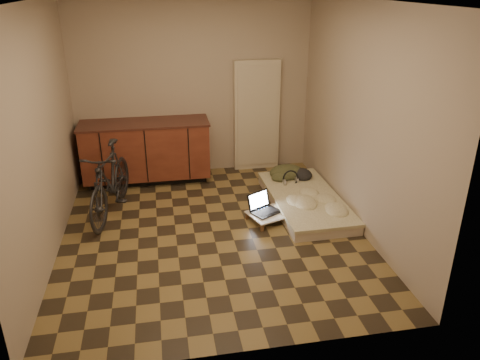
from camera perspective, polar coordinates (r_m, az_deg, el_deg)
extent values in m
cube|color=brown|center=(5.66, -3.36, -6.28)|extent=(3.50, 4.00, 0.00)
cube|color=silver|center=(4.92, -4.12, 21.03)|extent=(3.50, 4.00, 0.00)
cube|color=tan|center=(7.07, -5.70, 11.05)|extent=(3.50, 0.00, 2.60)
cube|color=tan|center=(3.30, 0.50, -3.60)|extent=(3.50, 0.00, 2.60)
cube|color=tan|center=(5.25, -23.09, 4.91)|extent=(0.00, 4.00, 2.60)
cube|color=tan|center=(5.61, 14.48, 7.16)|extent=(0.00, 4.00, 2.60)
cube|color=black|center=(7.18, -11.09, 0.42)|extent=(1.70, 0.48, 0.10)
cube|color=#5A2419|center=(6.98, -11.36, 3.62)|extent=(1.80, 0.60, 0.78)
cube|color=#462119|center=(6.86, -11.63, 6.80)|extent=(1.84, 0.62, 0.03)
cube|color=beige|center=(7.26, 2.04, 7.81)|extent=(0.70, 0.10, 1.70)
imported|color=black|center=(6.06, -15.64, 0.27)|extent=(0.81, 1.63, 1.01)
cube|color=beige|center=(6.29, 7.93, -2.69)|extent=(0.88, 1.80, 0.11)
cube|color=beige|center=(6.26, 7.96, -2.06)|extent=(0.90, 1.82, 0.04)
cube|color=brown|center=(5.65, 2.71, -5.81)|extent=(0.04, 0.04, 0.09)
cube|color=brown|center=(5.91, 0.89, -4.39)|extent=(0.04, 0.04, 0.09)
cube|color=brown|center=(5.94, 7.38, -4.42)|extent=(0.04, 0.04, 0.09)
cube|color=brown|center=(6.19, 5.45, -3.14)|extent=(0.04, 0.04, 0.09)
cube|color=white|center=(5.89, 4.16, -3.96)|extent=(0.73, 0.60, 0.02)
cube|color=black|center=(5.86, 3.21, -3.93)|extent=(0.41, 0.37, 0.02)
cube|color=black|center=(5.90, 2.26, -2.43)|extent=(0.32, 0.22, 0.21)
cube|color=white|center=(5.90, 2.26, -2.43)|extent=(0.27, 0.18, 0.17)
ellipsoid|color=white|center=(6.00, 5.70, -3.20)|extent=(0.12, 0.13, 0.04)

